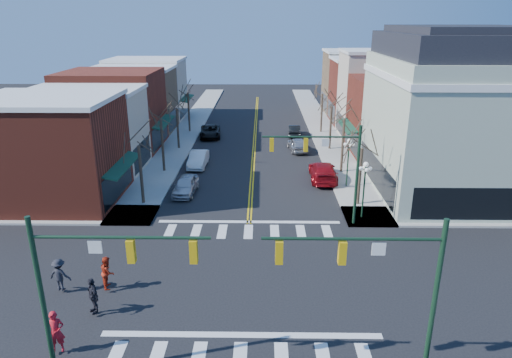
{
  "coord_description": "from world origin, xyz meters",
  "views": [
    {
      "loc": [
        0.92,
        -22.05,
        13.83
      ],
      "look_at": [
        0.48,
        9.15,
        2.8
      ],
      "focal_mm": 32.0,
      "sensor_mm": 36.0,
      "label": 1
    }
  ],
  "objects_px": {
    "car_right_far": "(294,130)",
    "pedestrian_dark_b": "(60,275)",
    "pedestrian_dark_a": "(93,295)",
    "car_left_near": "(185,185)",
    "pedestrian_red_b": "(108,272)",
    "car_left_far": "(210,131)",
    "victorian_corner": "(456,113)",
    "car_right_near": "(323,171)",
    "car_left_mid": "(198,159)",
    "lamppost_corner": "(365,180)",
    "car_right_mid": "(298,144)",
    "lamppost_midblock": "(348,155)",
    "pedestrian_red_a": "(56,332)"
  },
  "relations": [
    {
      "from": "pedestrian_red_b",
      "to": "car_right_far",
      "type": "bearing_deg",
      "value": -32.89
    },
    {
      "from": "car_right_near",
      "to": "car_right_mid",
      "type": "xyz_separation_m",
      "value": [
        -1.6,
        9.49,
        -0.07
      ]
    },
    {
      "from": "lamppost_midblock",
      "to": "pedestrian_red_a",
      "type": "relative_size",
      "value": 2.21
    },
    {
      "from": "lamppost_midblock",
      "to": "pedestrian_red_b",
      "type": "relative_size",
      "value": 2.4
    },
    {
      "from": "pedestrian_dark_b",
      "to": "car_right_mid",
      "type": "bearing_deg",
      "value": -109.47
    },
    {
      "from": "car_right_far",
      "to": "pedestrian_dark_a",
      "type": "distance_m",
      "value": 38.47
    },
    {
      "from": "car_left_far",
      "to": "car_right_near",
      "type": "distance_m",
      "value": 19.58
    },
    {
      "from": "car_right_near",
      "to": "car_right_far",
      "type": "bearing_deg",
      "value": -83.27
    },
    {
      "from": "car_left_near",
      "to": "car_left_far",
      "type": "bearing_deg",
      "value": 93.42
    },
    {
      "from": "car_left_mid",
      "to": "car_left_far",
      "type": "relative_size",
      "value": 0.88
    },
    {
      "from": "victorian_corner",
      "to": "pedestrian_dark_a",
      "type": "bearing_deg",
      "value": -143.46
    },
    {
      "from": "victorian_corner",
      "to": "lamppost_corner",
      "type": "xyz_separation_m",
      "value": [
        -8.3,
        -6.0,
        -3.7
      ]
    },
    {
      "from": "car_left_far",
      "to": "car_right_far",
      "type": "height_order",
      "value": "car_left_far"
    },
    {
      "from": "car_left_mid",
      "to": "car_left_far",
      "type": "height_order",
      "value": "car_left_mid"
    },
    {
      "from": "lamppost_midblock",
      "to": "pedestrian_red_a",
      "type": "bearing_deg",
      "value": -127.56
    },
    {
      "from": "car_left_near",
      "to": "car_right_mid",
      "type": "relative_size",
      "value": 0.97
    },
    {
      "from": "car_right_near",
      "to": "pedestrian_red_a",
      "type": "height_order",
      "value": "pedestrian_red_a"
    },
    {
      "from": "car_right_near",
      "to": "car_left_mid",
      "type": "bearing_deg",
      "value": -16.45
    },
    {
      "from": "pedestrian_dark_a",
      "to": "car_left_mid",
      "type": "bearing_deg",
      "value": 134.34
    },
    {
      "from": "car_left_far",
      "to": "pedestrian_dark_b",
      "type": "relative_size",
      "value": 2.86
    },
    {
      "from": "car_right_mid",
      "to": "lamppost_midblock",
      "type": "bearing_deg",
      "value": 98.91
    },
    {
      "from": "car_right_mid",
      "to": "pedestrian_red_a",
      "type": "xyz_separation_m",
      "value": [
        -12.7,
        -32.35,
        0.38
      ]
    },
    {
      "from": "car_left_far",
      "to": "pedestrian_red_b",
      "type": "distance_m",
      "value": 33.46
    },
    {
      "from": "car_left_far",
      "to": "pedestrian_red_b",
      "type": "relative_size",
      "value": 2.86
    },
    {
      "from": "victorian_corner",
      "to": "car_left_near",
      "type": "distance_m",
      "value": 22.76
    },
    {
      "from": "car_right_near",
      "to": "pedestrian_dark_b",
      "type": "bearing_deg",
      "value": 49.83
    },
    {
      "from": "lamppost_midblock",
      "to": "lamppost_corner",
      "type": "bearing_deg",
      "value": -90.0
    },
    {
      "from": "car_right_far",
      "to": "pedestrian_dark_b",
      "type": "bearing_deg",
      "value": 70.29
    },
    {
      "from": "lamppost_corner",
      "to": "car_right_mid",
      "type": "relative_size",
      "value": 0.99
    },
    {
      "from": "victorian_corner",
      "to": "car_right_far",
      "type": "distance_m",
      "value": 22.92
    },
    {
      "from": "lamppost_corner",
      "to": "car_left_far",
      "type": "height_order",
      "value": "lamppost_corner"
    },
    {
      "from": "pedestrian_dark_b",
      "to": "car_left_far",
      "type": "bearing_deg",
      "value": -88.92
    },
    {
      "from": "car_left_near",
      "to": "car_right_far",
      "type": "bearing_deg",
      "value": 65.94
    },
    {
      "from": "victorian_corner",
      "to": "pedestrian_red_b",
      "type": "bearing_deg",
      "value": -147.07
    },
    {
      "from": "lamppost_midblock",
      "to": "car_right_near",
      "type": "distance_m",
      "value": 3.39
    },
    {
      "from": "victorian_corner",
      "to": "pedestrian_dark_a",
      "type": "xyz_separation_m",
      "value": [
        -23.8,
        -17.64,
        -5.57
      ]
    },
    {
      "from": "car_left_far",
      "to": "victorian_corner",
      "type": "bearing_deg",
      "value": -44.29
    },
    {
      "from": "car_left_near",
      "to": "car_left_far",
      "type": "xyz_separation_m",
      "value": [
        -0.03,
        19.12,
        -0.01
      ]
    },
    {
      "from": "lamppost_corner",
      "to": "car_left_far",
      "type": "distance_m",
      "value": 27.7
    },
    {
      "from": "car_left_near",
      "to": "car_left_mid",
      "type": "bearing_deg",
      "value": 92.75
    },
    {
      "from": "victorian_corner",
      "to": "pedestrian_dark_a",
      "type": "distance_m",
      "value": 30.14
    },
    {
      "from": "car_right_mid",
      "to": "car_right_far",
      "type": "xyz_separation_m",
      "value": [
        0.1,
        6.93,
        -0.07
      ]
    },
    {
      "from": "pedestrian_red_b",
      "to": "car_left_mid",
      "type": "bearing_deg",
      "value": -18.37
    },
    {
      "from": "car_left_mid",
      "to": "car_right_far",
      "type": "bearing_deg",
      "value": 52.55
    },
    {
      "from": "car_right_near",
      "to": "car_right_mid",
      "type": "relative_size",
      "value": 1.29
    },
    {
      "from": "pedestrian_dark_a",
      "to": "pedestrian_dark_b",
      "type": "distance_m",
      "value": 3.11
    },
    {
      "from": "car_left_near",
      "to": "pedestrian_red_b",
      "type": "distance_m",
      "value": 14.41
    },
    {
      "from": "car_left_near",
      "to": "pedestrian_dark_b",
      "type": "xyz_separation_m",
      "value": [
        -4.3,
        -14.58,
        0.33
      ]
    },
    {
      "from": "car_left_far",
      "to": "pedestrian_dark_b",
      "type": "xyz_separation_m",
      "value": [
        -4.27,
        -33.7,
        0.34
      ]
    },
    {
      "from": "car_left_near",
      "to": "car_right_near",
      "type": "bearing_deg",
      "value": 20.01
    }
  ]
}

